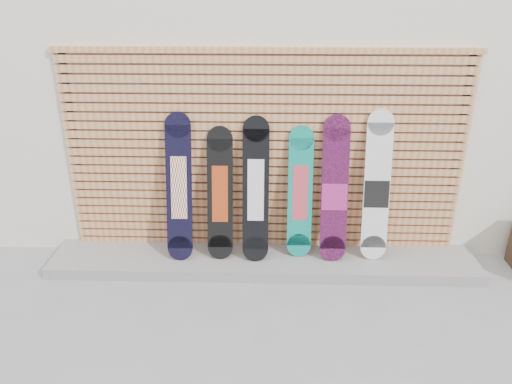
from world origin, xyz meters
TOP-DOWN VIEW (x-y plane):
  - ground at (0.00, 0.00)m, footprint 80.00×80.00m
  - building at (0.50, 3.50)m, footprint 12.00×5.00m
  - concrete_step at (-0.15, 0.68)m, footprint 4.60×0.70m
  - slat_wall at (-0.15, 0.97)m, footprint 4.26×0.08m
  - snowboard_0 at (-1.04, 0.75)m, footprint 0.27×0.39m
  - snowboard_1 at (-0.61, 0.77)m, footprint 0.27×0.35m
  - snowboard_2 at (-0.23, 0.75)m, footprint 0.28×0.39m
  - snowboard_3 at (0.23, 0.81)m, footprint 0.26×0.27m
  - snowboard_4 at (0.59, 0.76)m, footprint 0.28×0.36m
  - snowboard_5 at (1.03, 0.79)m, footprint 0.27×0.31m

SIDE VIEW (x-z plane):
  - ground at x=0.00m, z-range 0.00..0.00m
  - concrete_step at x=-0.15m, z-range 0.00..0.12m
  - snowboard_1 at x=-0.61m, z-range 0.12..1.51m
  - snowboard_3 at x=0.23m, z-range 0.12..1.52m
  - snowboard_4 at x=0.59m, z-range 0.11..1.63m
  - snowboard_2 at x=-0.23m, z-range 0.12..1.63m
  - snowboard_0 at x=-1.04m, z-range 0.12..1.66m
  - snowboard_5 at x=1.03m, z-range 0.11..1.69m
  - slat_wall at x=-0.15m, z-range 0.06..2.35m
  - building at x=0.50m, z-range 0.00..3.60m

